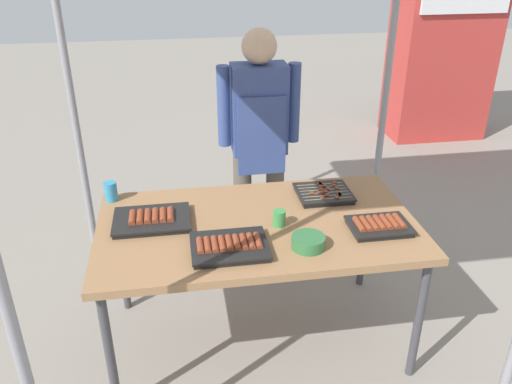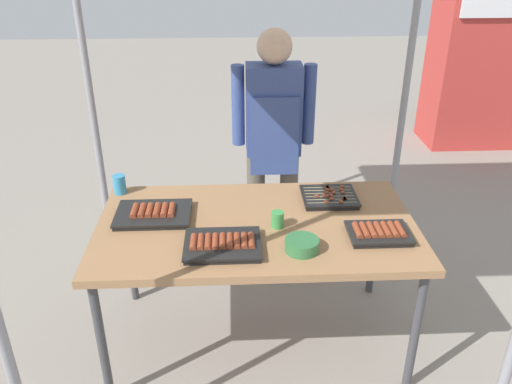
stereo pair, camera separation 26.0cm
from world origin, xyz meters
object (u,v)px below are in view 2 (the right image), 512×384
(neighbor_stall_left, at_px, (485,52))
(tray_meat_skewers, at_px, (329,197))
(drink_cup_by_wok, at_px, (120,184))
(vendor_woman, at_px, (273,132))
(tray_grilled_sausages, at_px, (223,244))
(tray_spring_rolls, at_px, (379,233))
(condiment_bowl, at_px, (302,245))
(stall_table, at_px, (256,232))
(drink_cup_near_edge, at_px, (278,219))
(tray_pork_links, at_px, (153,214))

(neighbor_stall_left, bearing_deg, tray_meat_skewers, -126.98)
(drink_cup_by_wok, distance_m, vendor_woman, 1.02)
(tray_grilled_sausages, relative_size, tray_spring_rolls, 1.20)
(tray_meat_skewers, xyz_separation_m, condiment_bowl, (-0.21, -0.49, 0.01))
(stall_table, xyz_separation_m, vendor_woman, (0.15, 0.84, 0.22))
(vendor_woman, bearing_deg, tray_meat_skewers, 113.03)
(tray_spring_rolls, height_order, drink_cup_by_wok, drink_cup_by_wok)
(stall_table, relative_size, tray_meat_skewers, 5.42)
(condiment_bowl, bearing_deg, drink_cup_by_wok, 146.23)
(stall_table, xyz_separation_m, drink_cup_near_edge, (0.10, -0.04, 0.09))
(tray_meat_skewers, height_order, condiment_bowl, condiment_bowl)
(tray_meat_skewers, bearing_deg, neighbor_stall_left, 53.02)
(tray_spring_rolls, bearing_deg, condiment_bowl, -165.39)
(condiment_bowl, xyz_separation_m, neighbor_stall_left, (2.25, 3.20, 0.17))
(drink_cup_by_wok, height_order, vendor_woman, vendor_woman)
(tray_meat_skewers, relative_size, drink_cup_near_edge, 3.56)
(tray_grilled_sausages, xyz_separation_m, tray_spring_rolls, (0.75, 0.07, 0.00))
(neighbor_stall_left, bearing_deg, condiment_bowl, -125.17)
(stall_table, height_order, tray_spring_rolls, tray_spring_rolls)
(tray_pork_links, distance_m, vendor_woman, 1.02)
(tray_meat_skewers, distance_m, tray_pork_links, 0.94)
(vendor_woman, bearing_deg, drink_cup_near_edge, 87.00)
(tray_meat_skewers, xyz_separation_m, tray_pork_links, (-0.93, -0.15, 0.00))
(drink_cup_by_wok, xyz_separation_m, vendor_woman, (0.89, 0.47, 0.12))
(tray_spring_rolls, bearing_deg, drink_cup_by_wok, 158.24)
(tray_grilled_sausages, height_order, drink_cup_near_edge, drink_cup_near_edge)
(stall_table, relative_size, drink_cup_by_wok, 14.95)
(tray_meat_skewers, bearing_deg, stall_table, -150.57)
(tray_meat_skewers, bearing_deg, condiment_bowl, -113.56)
(tray_grilled_sausages, xyz_separation_m, vendor_woman, (0.32, 1.06, 0.15))
(neighbor_stall_left, bearing_deg, tray_pork_links, -136.16)
(tray_spring_rolls, height_order, neighbor_stall_left, neighbor_stall_left)
(drink_cup_by_wok, bearing_deg, condiment_bowl, -33.77)
(tray_pork_links, xyz_separation_m, condiment_bowl, (0.72, -0.34, 0.01))
(tray_spring_rolls, bearing_deg, neighbor_stall_left, 58.89)
(stall_table, xyz_separation_m, condiment_bowl, (0.20, -0.26, 0.08))
(tray_pork_links, bearing_deg, stall_table, -9.20)
(tray_pork_links, xyz_separation_m, drink_cup_by_wok, (-0.22, 0.29, 0.03))
(tray_meat_skewers, height_order, drink_cup_by_wok, drink_cup_by_wok)
(tray_spring_rolls, height_order, vendor_woman, vendor_woman)
(tray_meat_skewers, xyz_separation_m, vendor_woman, (-0.26, 0.61, 0.15))
(tray_spring_rolls, bearing_deg, tray_grilled_sausages, -174.99)
(condiment_bowl, height_order, drink_cup_near_edge, drink_cup_near_edge)
(tray_grilled_sausages, bearing_deg, neighbor_stall_left, 50.40)
(tray_meat_skewers, height_order, tray_spring_rolls, tray_spring_rolls)
(tray_meat_skewers, relative_size, condiment_bowl, 1.87)
(tray_grilled_sausages, distance_m, tray_spring_rolls, 0.75)
(condiment_bowl, distance_m, drink_cup_near_edge, 0.24)
(stall_table, height_order, condiment_bowl, condiment_bowl)
(tray_spring_rolls, relative_size, drink_cup_by_wok, 2.76)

